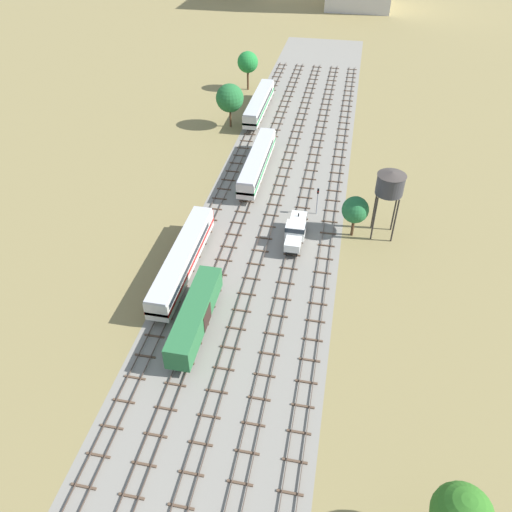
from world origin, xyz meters
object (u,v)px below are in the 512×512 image
Objects in this scene: diesel_railcar_far_left_far at (259,103)px; signal_post_nearest at (318,197)px; diesel_railcar_far_left_near at (182,258)px; diesel_railcar_left_midfar at (257,161)px; freight_boxcar_left_nearest at (195,315)px; shunter_loco_centre_mid at (296,230)px; water_tower at (390,184)px.

diesel_railcar_far_left_far is 4.41× the size of signal_post_nearest.
diesel_railcar_far_left_near and diesel_railcar_left_midfar have the same top height.
signal_post_nearest is at bearing 67.25° from freight_boxcar_left_nearest.
signal_post_nearest reaches higher than freight_boxcar_left_nearest.
signal_post_nearest is at bearing 73.72° from shunter_loco_centre_mid.
freight_boxcar_left_nearest is at bearing -112.75° from signal_post_nearest.
diesel_railcar_far_left_far is (-13.51, 42.64, 0.59)m from shunter_loco_centre_mid.
water_tower is (25.60, 14.10, 5.92)m from diesel_railcar_far_left_near.
shunter_loco_centre_mid is at bearing -160.37° from water_tower.
shunter_loco_centre_mid is at bearing -72.42° from diesel_railcar_far_left_far.
freight_boxcar_left_nearest is 1.35× the size of water_tower.
water_tower reaches higher than freight_boxcar_left_nearest.
diesel_railcar_far_left_near is 52.43m from diesel_railcar_far_left_far.
water_tower is 11.79m from signal_post_nearest.
diesel_railcar_left_midfar is (-9.01, 17.73, 0.59)m from shunter_loco_centre_mid.
freight_boxcar_left_nearest is 36.85m from diesel_railcar_left_midfar.
diesel_railcar_left_midfar is at bearing 80.71° from diesel_railcar_far_left_near.
shunter_loco_centre_mid is 0.82× the size of water_tower.
freight_boxcar_left_nearest is at bearing -64.20° from diesel_railcar_far_left_near.
diesel_railcar_far_left_far is 1.98× the size of water_tower.
diesel_railcar_left_midfar is at bearing 116.93° from shunter_loco_centre_mid.
diesel_railcar_far_left_far is at bearing 123.74° from water_tower.
signal_post_nearest reaches higher than shunter_loco_centre_mid.
shunter_loco_centre_mid is 44.73m from diesel_railcar_far_left_far.
diesel_railcar_far_left_near is 1.98× the size of water_tower.
shunter_loco_centre_mid is 14.39m from water_tower.
diesel_railcar_left_midfar is 1.00× the size of diesel_railcar_far_left_far.
diesel_railcar_left_midfar is at bearing 138.33° from signal_post_nearest.
diesel_railcar_far_left_far is at bearing 107.58° from shunter_loco_centre_mid.
diesel_railcar_far_left_far reaches higher than shunter_loco_centre_mid.
freight_boxcar_left_nearest is 32.11m from water_tower.
freight_boxcar_left_nearest is at bearing -131.99° from water_tower.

